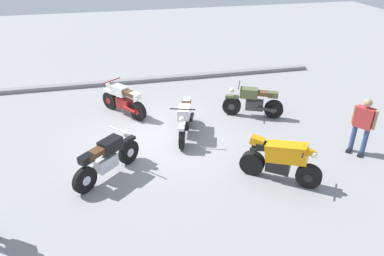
# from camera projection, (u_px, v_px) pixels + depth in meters

# --- Properties ---
(ground_plane) EXTENTS (40.00, 40.00, 0.00)m
(ground_plane) POSITION_uv_depth(u_px,v_px,m) (164.00, 137.00, 10.60)
(ground_plane) COLOR gray
(curb_edge) EXTENTS (14.00, 0.30, 0.15)m
(curb_edge) POSITION_uv_depth(u_px,v_px,m) (146.00, 80.00, 14.51)
(curb_edge) COLOR gray
(curb_edge) RESTS_ON ground
(motorcycle_orange_sportbike) EXTENTS (1.68, 1.32, 1.14)m
(motorcycle_orange_sportbike) POSITION_uv_depth(u_px,v_px,m) (282.00, 159.00, 8.49)
(motorcycle_orange_sportbike) COLOR black
(motorcycle_orange_sportbike) RESTS_ON ground
(motorcycle_black_cruiser) EXTENTS (1.62, 1.51, 1.09)m
(motorcycle_black_cruiser) POSITION_uv_depth(u_px,v_px,m) (107.00, 158.00, 8.66)
(motorcycle_black_cruiser) COLOR black
(motorcycle_black_cruiser) RESTS_ON ground
(motorcycle_cream_vintage) EXTENTS (1.33, 1.63, 1.07)m
(motorcycle_cream_vintage) POSITION_uv_depth(u_px,v_px,m) (123.00, 100.00, 11.73)
(motorcycle_cream_vintage) COLOR black
(motorcycle_cream_vintage) RESTS_ON ground
(motorcycle_olive_vintage) EXTENTS (1.85, 1.02, 1.07)m
(motorcycle_olive_vintage) POSITION_uv_depth(u_px,v_px,m) (253.00, 102.00, 11.60)
(motorcycle_olive_vintage) COLOR black
(motorcycle_olive_vintage) RESTS_ON ground
(motorcycle_silver_cruiser) EXTENTS (0.93, 2.02, 1.09)m
(motorcycle_silver_cruiser) POSITION_uv_depth(u_px,v_px,m) (185.00, 119.00, 10.49)
(motorcycle_silver_cruiser) COLOR black
(motorcycle_silver_cruiser) RESTS_ON ground
(person_in_red_shirt) EXTENTS (0.49, 0.57, 1.59)m
(person_in_red_shirt) POSITION_uv_depth(u_px,v_px,m) (363.00, 124.00, 9.43)
(person_in_red_shirt) COLOR #384772
(person_in_red_shirt) RESTS_ON ground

